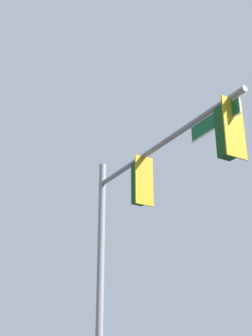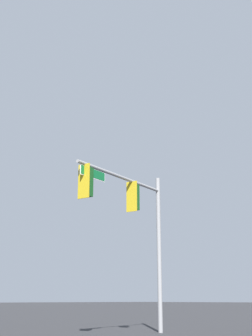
{
  "view_description": "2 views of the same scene",
  "coord_description": "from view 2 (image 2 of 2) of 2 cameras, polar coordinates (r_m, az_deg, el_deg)",
  "views": [
    {
      "loc": [
        4.24,
        -11.59,
        1.26
      ],
      "look_at": [
        -3.06,
        -9.29,
        4.55
      ],
      "focal_mm": 50.0,
      "sensor_mm": 36.0,
      "label": 1
    },
    {
      "loc": [
        7.43,
        6.09,
        1.38
      ],
      "look_at": [
        -5.96,
        -8.3,
        6.92
      ],
      "focal_mm": 50.0,
      "sensor_mm": 36.0,
      "label": 2
    }
  ],
  "objects": [
    {
      "name": "signal_pole_near",
      "position": [
        19.68,
        0.73,
        -5.52
      ],
      "size": [
        5.83,
        1.61,
        6.85
      ],
      "color": "gray",
      "rests_on": "ground_plane"
    }
  ]
}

